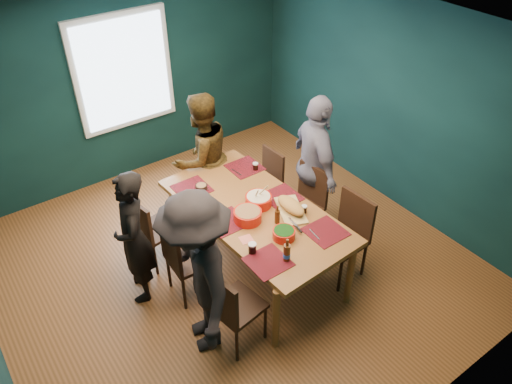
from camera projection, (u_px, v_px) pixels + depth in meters
room at (212, 157)px, 5.24m from camera, size 5.01×5.01×2.71m
dining_table at (255, 215)px, 5.43m from camera, size 1.24×2.29×0.84m
chair_left_far at (149, 227)px, 5.60m from camera, size 0.49×0.49×0.94m
chair_left_mid at (182, 255)px, 5.20m from camera, size 0.47×0.47×0.99m
chair_left_near at (230, 304)px, 4.67m from camera, size 0.51×0.51×0.99m
chair_right_far at (267, 178)px, 6.42m from camera, size 0.42×0.42×0.89m
chair_right_mid at (307, 198)px, 5.98m from camera, size 0.49×0.49×0.98m
chair_right_near at (348, 230)px, 5.48m from camera, size 0.49×0.49×1.02m
person_far_left at (134, 239)px, 5.10m from camera, size 0.55×0.66×1.56m
person_back at (202, 158)px, 6.18m from camera, size 0.91×0.75×1.70m
person_right at (315, 165)px, 5.97m from camera, size 0.75×1.13×1.79m
person_near_left at (198, 275)px, 4.53m from camera, size 0.97×1.30×1.80m
bowl_salad at (248, 215)px, 5.20m from camera, size 0.30×0.30×0.12m
bowl_dumpling at (259, 200)px, 5.41m from camera, size 0.29×0.29×0.27m
bowl_herbs at (284, 234)px, 4.99m from camera, size 0.23×0.23×0.10m
cutting_board at (291, 207)px, 5.32m from camera, size 0.42×0.64×0.14m
small_bowl at (201, 187)px, 5.66m from camera, size 0.13×0.13×0.06m
beer_bottle_a at (287, 253)px, 4.71m from camera, size 0.07×0.07×0.26m
beer_bottle_b at (277, 216)px, 5.16m from camera, size 0.06×0.06×0.22m
cola_glass_a at (252, 248)px, 4.81m from camera, size 0.08×0.08×0.11m
cola_glass_b at (304, 209)px, 5.31m from camera, size 0.06×0.06×0.09m
cola_glass_c at (255, 166)px, 5.96m from camera, size 0.07×0.07×0.09m
cola_glass_d at (218, 214)px, 5.22m from camera, size 0.08×0.08×0.11m
napkin_a at (281, 194)px, 5.60m from camera, size 0.20×0.20×0.00m
napkin_b at (246, 239)px, 5.00m from camera, size 0.15×0.15×0.00m
napkin_c at (321, 233)px, 5.07m from camera, size 0.18×0.18×0.00m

